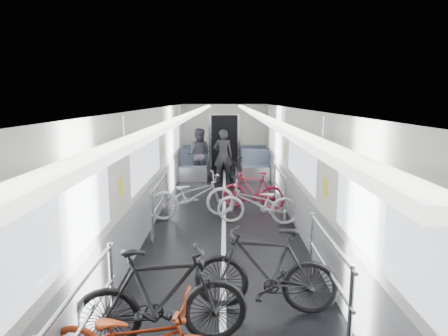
# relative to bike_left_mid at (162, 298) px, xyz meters

# --- Properties ---
(car_shell) EXTENTS (3.02, 14.01, 2.41)m
(car_shell) POSITION_rel_bike_left_mid_xyz_m (0.64, 5.49, 0.58)
(car_shell) COLOR black
(car_shell) RESTS_ON ground
(bike_left_mid) EXTENTS (1.89, 0.81, 1.10)m
(bike_left_mid) POSITION_rel_bike_left_mid_xyz_m (0.00, 0.00, 0.00)
(bike_left_mid) COLOR black
(bike_left_mid) RESTS_ON floor
(bike_left_far) EXTENTS (2.01, 1.19, 1.00)m
(bike_left_far) POSITION_rel_bike_left_mid_xyz_m (-0.06, 4.66, -0.05)
(bike_left_far) COLOR #BBBBC1
(bike_left_far) RESTS_ON floor
(bike_right_near) EXTENTS (1.84, 0.77, 1.07)m
(bike_right_near) POSITION_rel_bike_left_mid_xyz_m (1.15, 0.74, -0.02)
(bike_right_near) COLOR black
(bike_right_near) RESTS_ON floor
(bike_right_mid) EXTENTS (1.76, 0.79, 0.90)m
(bike_right_mid) POSITION_rel_bike_left_mid_xyz_m (1.34, 4.23, -0.10)
(bike_right_mid) COLOR #B9B9BE
(bike_right_mid) RESTS_ON floor
(bike_right_far) EXTENTS (1.57, 0.84, 0.91)m
(bike_right_far) POSITION_rel_bike_left_mid_xyz_m (1.33, 5.37, -0.10)
(bike_right_far) COLOR maroon
(bike_right_far) RESTS_ON floor
(bike_aisle) EXTENTS (0.73, 1.67, 0.85)m
(bike_aisle) POSITION_rel_bike_left_mid_xyz_m (0.94, 8.51, -0.12)
(bike_aisle) COLOR black
(bike_aisle) RESTS_ON floor
(person_standing) EXTENTS (0.63, 0.43, 1.66)m
(person_standing) POSITION_rel_bike_left_mid_xyz_m (0.59, 8.51, 0.28)
(person_standing) COLOR black
(person_standing) RESTS_ON floor
(person_seated) EXTENTS (0.92, 0.79, 1.67)m
(person_seated) POSITION_rel_bike_left_mid_xyz_m (-0.19, 8.85, 0.28)
(person_seated) COLOR #312E36
(person_seated) RESTS_ON floor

